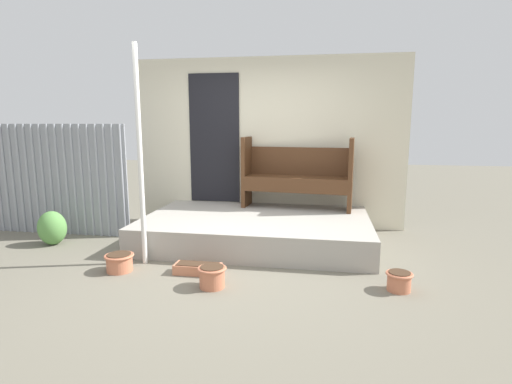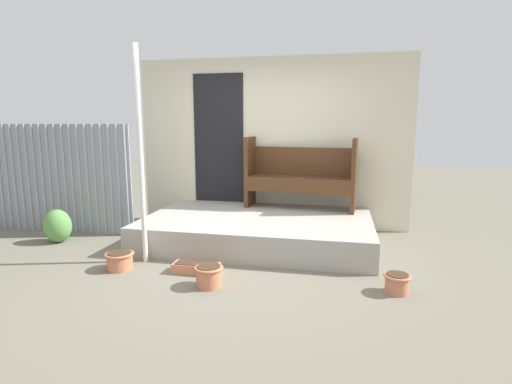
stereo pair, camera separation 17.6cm
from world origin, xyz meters
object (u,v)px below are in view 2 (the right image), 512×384
object	(u,v)px
bench	(300,173)
flower_pot_right	(397,282)
flower_pot_middle	(209,275)
support_post	(141,157)
flower_pot_left	(120,260)
planter_box_rect	(196,268)
shrub_by_fence	(58,226)

from	to	relation	value
bench	flower_pot_right	xyz separation A→B (m)	(1.14, -2.02, -0.79)
flower_pot_middle	bench	bearing A→B (deg)	73.27
bench	support_post	bearing A→B (deg)	-128.57
flower_pot_left	flower_pot_middle	distance (m)	1.16
flower_pot_middle	planter_box_rect	size ratio (longest dim) A/B	0.57
support_post	flower_pot_right	world-z (taller)	support_post
flower_pot_left	support_post	bearing A→B (deg)	61.21
flower_pot_left	planter_box_rect	xyz separation A→B (m)	(0.87, 0.07, -0.05)
support_post	bench	bearing A→B (deg)	46.03
bench	flower_pot_left	world-z (taller)	bench
flower_pot_right	flower_pot_middle	bearing A→B (deg)	-172.90
flower_pot_middle	flower_pot_left	bearing A→B (deg)	167.39
support_post	flower_pot_left	size ratio (longest dim) A/B	7.70
flower_pot_right	shrub_by_fence	distance (m)	4.39
flower_pot_left	planter_box_rect	size ratio (longest dim) A/B	0.63
bench	flower_pot_left	size ratio (longest dim) A/B	5.11
flower_pot_left	bench	bearing A→B (deg)	47.90
support_post	flower_pot_left	distance (m)	1.17
flower_pot_middle	flower_pot_right	world-z (taller)	flower_pot_middle
support_post	planter_box_rect	size ratio (longest dim) A/B	4.86
flower_pot_left	planter_box_rect	world-z (taller)	flower_pot_left
planter_box_rect	shrub_by_fence	distance (m)	2.36
bench	flower_pot_left	xyz separation A→B (m)	(-1.80, -2.00, -0.78)
flower_pot_left	shrub_by_fence	bearing A→B (deg)	151.04
flower_pot_left	planter_box_rect	distance (m)	0.88
flower_pot_left	flower_pot_right	bearing A→B (deg)	-0.51
planter_box_rect	shrub_by_fence	world-z (taller)	shrub_by_fence
flower_pot_middle	planter_box_rect	world-z (taller)	flower_pot_middle
support_post	shrub_by_fence	size ratio (longest dim) A/B	5.40
bench	planter_box_rect	distance (m)	2.30
flower_pot_middle	shrub_by_fence	world-z (taller)	shrub_by_fence
flower_pot_right	planter_box_rect	world-z (taller)	flower_pot_right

